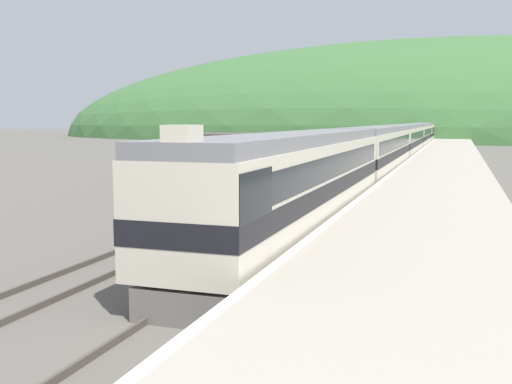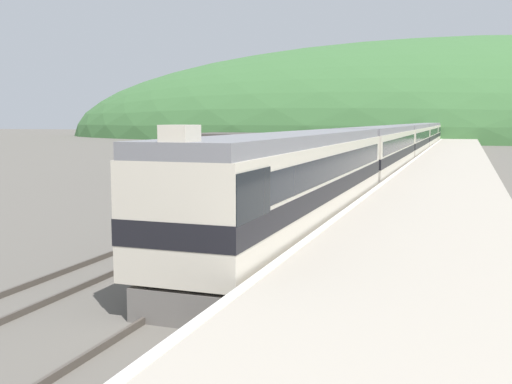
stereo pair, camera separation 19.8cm
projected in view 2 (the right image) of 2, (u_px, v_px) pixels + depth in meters
track_main at (410, 160)px, 66.21m from camera, size 1.52×180.00×0.16m
track_siding at (370, 159)px, 67.63m from camera, size 1.52×180.00×0.16m
platform at (449, 171)px, 45.89m from camera, size 6.10×140.00×1.14m
distant_hills at (442, 138)px, 151.16m from camera, size 209.32×94.19×48.64m
station_shed at (249, 156)px, 45.03m from camera, size 8.50×6.26×3.44m
express_train_lead_car at (299, 181)px, 22.15m from camera, size 2.92×20.99×4.33m
carriage_second at (381, 152)px, 43.50m from camera, size 2.91×22.34×3.97m
carriage_third at (410, 141)px, 65.25m from camera, size 2.91×22.34×3.97m
carriage_fourth at (424, 136)px, 87.01m from camera, size 2.91×22.34×3.97m
carriage_fifth at (433, 133)px, 108.76m from camera, size 2.91×22.34×3.97m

